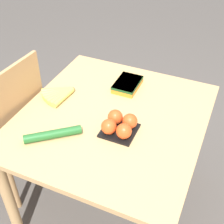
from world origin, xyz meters
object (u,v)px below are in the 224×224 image
(chair, at_px, (11,128))
(tomato_pack, at_px, (119,125))
(banana_bunch, at_px, (60,94))
(carrot_bag, at_px, (127,84))
(cucumber_near, at_px, (53,134))

(chair, relative_size, tomato_pack, 5.79)
(chair, height_order, tomato_pack, chair)
(banana_bunch, height_order, carrot_bag, carrot_bag)
(chair, distance_m, tomato_pack, 0.76)
(carrot_bag, height_order, cucumber_near, cucumber_near)
(tomato_pack, height_order, carrot_bag, tomato_pack)
(tomato_pack, bearing_deg, carrot_bag, 15.69)
(tomato_pack, relative_size, cucumber_near, 0.69)
(banana_bunch, distance_m, tomato_pack, 0.44)
(carrot_bag, bearing_deg, chair, 122.26)
(chair, height_order, carrot_bag, chair)
(chair, distance_m, cucumber_near, 0.52)
(banana_bunch, height_order, tomato_pack, tomato_pack)
(carrot_bag, bearing_deg, cucumber_near, 162.40)
(banana_bunch, xyz_separation_m, carrot_bag, (0.24, -0.32, 0.01))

